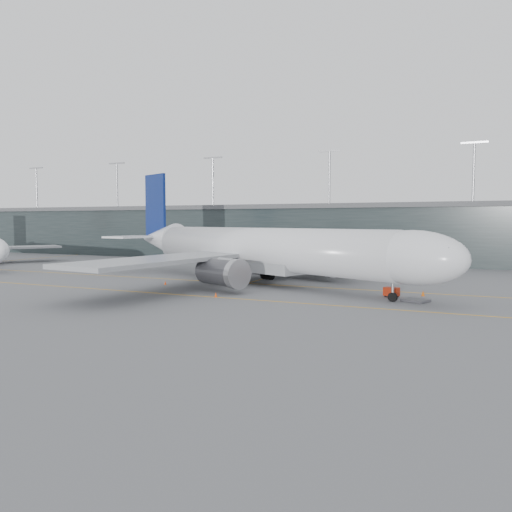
% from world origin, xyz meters
% --- Properties ---
extents(ground, '(320.00, 320.00, 0.00)m').
position_xyz_m(ground, '(0.00, 0.00, 0.00)').
color(ground, slate).
rests_on(ground, ground).
extents(taxiline_a, '(160.00, 0.25, 0.02)m').
position_xyz_m(taxiline_a, '(0.00, -4.00, 0.01)').
color(taxiline_a, orange).
rests_on(taxiline_a, ground).
extents(taxiline_b, '(160.00, 0.25, 0.02)m').
position_xyz_m(taxiline_b, '(0.00, -20.00, 0.01)').
color(taxiline_b, orange).
rests_on(taxiline_b, ground).
extents(taxiline_lead_main, '(0.25, 60.00, 0.02)m').
position_xyz_m(taxiline_lead_main, '(5.00, 20.00, 0.01)').
color(taxiline_lead_main, orange).
rests_on(taxiline_lead_main, ground).
extents(taxiline_lead_adj, '(0.25, 60.00, 0.02)m').
position_xyz_m(taxiline_lead_adj, '(-75.00, 20.00, 0.01)').
color(taxiline_lead_adj, orange).
rests_on(taxiline_lead_adj, ground).
extents(terminal, '(240.00, 36.00, 29.00)m').
position_xyz_m(terminal, '(-0.00, 58.00, 7.62)').
color(terminal, black).
rests_on(terminal, ground).
extents(main_aircraft, '(71.06, 65.51, 20.88)m').
position_xyz_m(main_aircraft, '(7.51, -3.77, 5.86)').
color(main_aircraft, silver).
rests_on(main_aircraft, ground).
extents(jet_bridge, '(22.58, 46.16, 7.44)m').
position_xyz_m(jet_bridge, '(12.95, 25.64, 5.57)').
color(jet_bridge, '#27272C').
rests_on(jet_bridge, ground).
extents(gse_cart, '(2.29, 1.80, 1.37)m').
position_xyz_m(gse_cart, '(30.19, -9.73, 0.76)').
color(gse_cart, '#A2210B').
rests_on(gse_cart, ground).
extents(baggage_dolly, '(3.92, 3.60, 0.32)m').
position_xyz_m(baggage_dolly, '(33.78, -12.70, 0.19)').
color(baggage_dolly, '#3D3D43').
rests_on(baggage_dolly, ground).
extents(uld_a, '(2.62, 2.36, 1.96)m').
position_xyz_m(uld_a, '(-4.72, 10.59, 1.03)').
color(uld_a, '#35363A').
rests_on(uld_a, ground).
extents(uld_b, '(1.81, 1.48, 1.60)m').
position_xyz_m(uld_b, '(-4.02, 10.31, 0.84)').
color(uld_b, '#35363A').
rests_on(uld_b, ground).
extents(uld_c, '(2.47, 2.27, 1.81)m').
position_xyz_m(uld_c, '(0.65, 10.88, 0.95)').
color(uld_c, '#35363A').
rests_on(uld_c, ground).
extents(cone_nose, '(0.50, 0.50, 0.79)m').
position_xyz_m(cone_nose, '(34.20, -7.05, 0.40)').
color(cone_nose, '#D6580B').
rests_on(cone_nose, ground).
extents(cone_wing_stbd, '(0.44, 0.44, 0.70)m').
position_xyz_m(cone_wing_stbd, '(7.57, -19.95, 0.35)').
color(cone_wing_stbd, '#E0480C').
rests_on(cone_wing_stbd, ground).
extents(cone_wing_port, '(0.38, 0.38, 0.61)m').
position_xyz_m(cone_wing_port, '(7.44, 11.10, 0.31)').
color(cone_wing_port, orange).
rests_on(cone_wing_port, ground).
extents(cone_tail, '(0.41, 0.41, 0.66)m').
position_xyz_m(cone_tail, '(-6.86, -11.13, 0.33)').
color(cone_tail, '#FA4A0D').
rests_on(cone_tail, ground).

